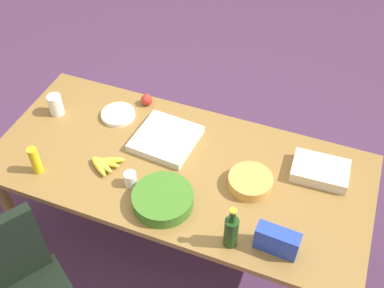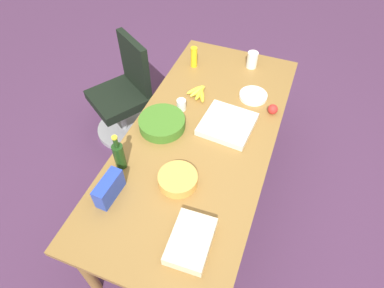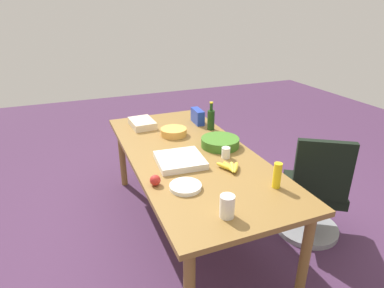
% 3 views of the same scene
% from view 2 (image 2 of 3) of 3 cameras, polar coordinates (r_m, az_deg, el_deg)
% --- Properties ---
extents(ground_plane, '(10.00, 10.00, 0.00)m').
position_cam_2_polar(ground_plane, '(2.98, 1.30, -8.48)').
color(ground_plane, '#492B4B').
extents(conference_table, '(2.24, 1.02, 0.78)m').
position_cam_2_polar(conference_table, '(2.41, 1.59, 0.42)').
color(conference_table, olive).
rests_on(conference_table, ground).
extents(office_chair, '(0.66, 0.66, 0.99)m').
position_cam_2_polar(office_chair, '(3.26, -11.58, 7.39)').
color(office_chair, gray).
rests_on(office_chair, ground).
extents(chip_bowl, '(0.30, 0.30, 0.07)m').
position_cam_2_polar(chip_bowl, '(2.08, -2.45, -6.12)').
color(chip_bowl, gold).
rests_on(chip_bowl, conference_table).
extents(banana_bunch, '(0.21, 0.18, 0.04)m').
position_cam_2_polar(banana_bunch, '(2.65, 1.16, 8.94)').
color(banana_bunch, yellow).
rests_on(banana_bunch, conference_table).
extents(salad_bowl, '(0.36, 0.36, 0.08)m').
position_cam_2_polar(salad_bowl, '(2.39, -5.22, 3.63)').
color(salad_bowl, '#3D7122').
rests_on(salad_bowl, conference_table).
extents(pizza_box, '(0.39, 0.39, 0.05)m').
position_cam_2_polar(pizza_box, '(2.41, 6.15, 3.46)').
color(pizza_box, silver).
rests_on(pizza_box, conference_table).
extents(apple_red, '(0.08, 0.08, 0.08)m').
position_cam_2_polar(apple_red, '(2.56, 13.83, 5.87)').
color(apple_red, red).
rests_on(apple_red, conference_table).
extents(paper_plate_stack, '(0.25, 0.25, 0.03)m').
position_cam_2_polar(paper_plate_stack, '(2.68, 10.56, 8.21)').
color(paper_plate_stack, white).
rests_on(paper_plate_stack, conference_table).
extents(chip_bag_blue, '(0.22, 0.09, 0.15)m').
position_cam_2_polar(chip_bag_blue, '(2.05, -14.19, -7.48)').
color(chip_bag_blue, '#233EB1').
rests_on(chip_bag_blue, conference_table).
extents(wine_bottle, '(0.07, 0.07, 0.29)m').
position_cam_2_polar(wine_bottle, '(2.14, -12.52, -1.91)').
color(wine_bottle, '#193B13').
rests_on(wine_bottle, conference_table).
extents(sheet_cake, '(0.33, 0.23, 0.07)m').
position_cam_2_polar(sheet_cake, '(1.87, -0.22, -16.44)').
color(sheet_cake, beige).
rests_on(sheet_cake, conference_table).
extents(mustard_bottle, '(0.06, 0.06, 0.18)m').
position_cam_2_polar(mustard_bottle, '(2.91, 0.34, 14.83)').
color(mustard_bottle, yellow).
rests_on(mustard_bottle, conference_table).
extents(mayo_jar, '(0.11, 0.11, 0.14)m').
position_cam_2_polar(mayo_jar, '(2.96, 10.39, 14.16)').
color(mayo_jar, white).
rests_on(mayo_jar, conference_table).
extents(paper_cup, '(0.08, 0.08, 0.09)m').
position_cam_2_polar(paper_cup, '(2.51, -1.86, 6.81)').
color(paper_cup, white).
rests_on(paper_cup, conference_table).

